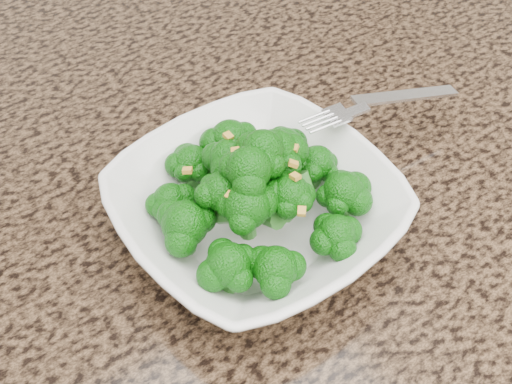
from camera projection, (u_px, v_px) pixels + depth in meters
granite_counter at (178, 303)px, 0.53m from camera, size 1.64×1.04×0.03m
bowl at (256, 209)px, 0.54m from camera, size 0.24×0.24×0.06m
broccoli_pile at (256, 156)px, 0.50m from camera, size 0.20×0.20×0.07m
garlic_topping at (256, 118)px, 0.47m from camera, size 0.12×0.12×0.01m
fork at (360, 109)px, 0.58m from camera, size 0.20×0.07×0.01m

